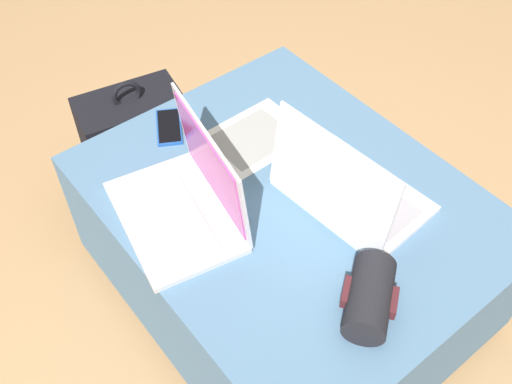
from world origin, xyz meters
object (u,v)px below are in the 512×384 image
at_px(laptop_near, 187,199).
at_px(wrist_brace, 370,297).
at_px(cell_phone, 169,127).
at_px(paper_sheet, 252,138).
at_px(laptop_far, 346,190).
at_px(backpack, 136,143).

distance_m(laptop_near, wrist_brace, 0.49).
height_order(cell_phone, paper_sheet, cell_phone).
xyz_separation_m(laptop_far, backpack, (-0.78, -0.19, -0.31)).
bearing_deg(cell_phone, laptop_far, -39.96).
height_order(laptop_near, wrist_brace, laptop_near).
bearing_deg(cell_phone, wrist_brace, -58.71).
relative_size(backpack, paper_sheet, 1.51).
xyz_separation_m(laptop_near, wrist_brace, (0.47, 0.15, -0.01)).
bearing_deg(backpack, laptop_near, 87.42).
bearing_deg(laptop_near, laptop_far, 66.55).
distance_m(cell_phone, wrist_brace, 0.76).
xyz_separation_m(cell_phone, wrist_brace, (0.76, 0.02, 0.04)).
bearing_deg(backpack, laptop_far, 114.76).
height_order(backpack, wrist_brace, wrist_brace).
bearing_deg(laptop_near, paper_sheet, 121.98).
bearing_deg(backpack, cell_phone, 100.81).
relative_size(paper_sheet, wrist_brace, 1.46).
bearing_deg(cell_phone, laptop_near, -84.58).
relative_size(laptop_near, wrist_brace, 1.97).
distance_m(laptop_near, paper_sheet, 0.32).
xyz_separation_m(laptop_near, cell_phone, (-0.29, 0.13, -0.05)).
bearing_deg(laptop_far, cell_phone, 15.72).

